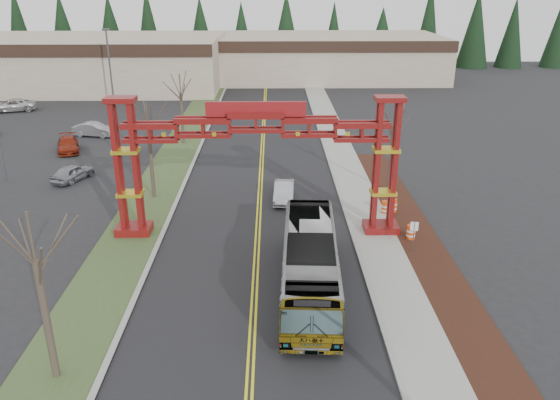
{
  "coord_description": "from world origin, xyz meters",
  "views": [
    {
      "loc": [
        0.98,
        -14.2,
        15.19
      ],
      "look_at": [
        1.4,
        15.0,
        3.5
      ],
      "focal_mm": 35.0,
      "sensor_mm": 36.0,
      "label": 1
    }
  ],
  "objects_px": {
    "bare_tree_median_near": "(36,262)",
    "bare_tree_median_far": "(181,94)",
    "parked_car_near_a": "(73,172)",
    "bare_tree_right_far": "(394,127)",
    "transit_bus": "(310,263)",
    "barrel_north": "(393,206)",
    "retail_building_west": "(71,62)",
    "street_sign": "(414,231)",
    "bare_tree_median_mid": "(148,129)",
    "gateway_arch": "(256,144)",
    "barrel_south": "(411,233)",
    "barrel_mid": "(385,208)",
    "parked_car_far_b": "(12,105)",
    "silver_sedan": "(284,192)",
    "parked_car_mid_a": "(68,144)",
    "parked_car_far_a": "(94,129)",
    "retail_building_east": "(325,57)",
    "light_pole_far": "(109,62)"
  },
  "relations": [
    {
      "from": "parked_car_near_a",
      "to": "retail_building_west",
      "type": "bearing_deg",
      "value": -49.93
    },
    {
      "from": "light_pole_far",
      "to": "barrel_mid",
      "type": "relative_size",
      "value": 9.91
    },
    {
      "from": "retail_building_west",
      "to": "parked_car_far_b",
      "type": "distance_m",
      "value": 17.84
    },
    {
      "from": "parked_car_far_a",
      "to": "bare_tree_median_far",
      "type": "bearing_deg",
      "value": -93.92
    },
    {
      "from": "bare_tree_median_near",
      "to": "bare_tree_median_far",
      "type": "bearing_deg",
      "value": 90.0
    },
    {
      "from": "barrel_south",
      "to": "barrel_north",
      "type": "height_order",
      "value": "barrel_north"
    },
    {
      "from": "bare_tree_right_far",
      "to": "barrel_south",
      "type": "distance_m",
      "value": 9.66
    },
    {
      "from": "parked_car_mid_a",
      "to": "bare_tree_right_far",
      "type": "height_order",
      "value": "bare_tree_right_far"
    },
    {
      "from": "bare_tree_median_near",
      "to": "bare_tree_median_far",
      "type": "relative_size",
      "value": 1.07
    },
    {
      "from": "bare_tree_right_far",
      "to": "light_pole_far",
      "type": "bearing_deg",
      "value": 133.15
    },
    {
      "from": "retail_building_west",
      "to": "transit_bus",
      "type": "distance_m",
      "value": 69.46
    },
    {
      "from": "silver_sedan",
      "to": "barrel_south",
      "type": "relative_size",
      "value": 4.01
    },
    {
      "from": "silver_sedan",
      "to": "barrel_mid",
      "type": "bearing_deg",
      "value": -18.23
    },
    {
      "from": "gateway_arch",
      "to": "barrel_north",
      "type": "bearing_deg",
      "value": 18.58
    },
    {
      "from": "parked_car_far_b",
      "to": "light_pole_far",
      "type": "xyz_separation_m",
      "value": [
        12.14,
        2.46,
        4.93
      ]
    },
    {
      "from": "retail_building_west",
      "to": "parked_car_near_a",
      "type": "bearing_deg",
      "value": -71.52
    },
    {
      "from": "transit_bus",
      "to": "bare_tree_median_far",
      "type": "distance_m",
      "value": 30.82
    },
    {
      "from": "retail_building_east",
      "to": "bare_tree_median_near",
      "type": "distance_m",
      "value": 77.91
    },
    {
      "from": "parked_car_far_b",
      "to": "barrel_north",
      "type": "distance_m",
      "value": 53.02
    },
    {
      "from": "retail_building_east",
      "to": "bare_tree_right_far",
      "type": "bearing_deg",
      "value": -90.0
    },
    {
      "from": "parked_car_far_b",
      "to": "barrel_south",
      "type": "bearing_deg",
      "value": 30.62
    },
    {
      "from": "parked_car_mid_a",
      "to": "bare_tree_median_mid",
      "type": "height_order",
      "value": "bare_tree_median_mid"
    },
    {
      "from": "gateway_arch",
      "to": "barrel_mid",
      "type": "bearing_deg",
      "value": 18.29
    },
    {
      "from": "street_sign",
      "to": "barrel_north",
      "type": "xyz_separation_m",
      "value": [
        0.09,
        6.15,
        -0.94
      ]
    },
    {
      "from": "gateway_arch",
      "to": "street_sign",
      "type": "xyz_separation_m",
      "value": [
        9.36,
        -2.97,
        -4.51
      ]
    },
    {
      "from": "transit_bus",
      "to": "barrel_north",
      "type": "distance_m",
      "value": 12.31
    },
    {
      "from": "gateway_arch",
      "to": "bare_tree_median_near",
      "type": "bearing_deg",
      "value": -120.06
    },
    {
      "from": "retail_building_west",
      "to": "retail_building_east",
      "type": "relative_size",
      "value": 1.21
    },
    {
      "from": "transit_bus",
      "to": "barrel_north",
      "type": "xyz_separation_m",
      "value": [
        6.55,
        10.36,
        -1.1
      ]
    },
    {
      "from": "retail_building_west",
      "to": "bare_tree_median_mid",
      "type": "relative_size",
      "value": 6.34
    },
    {
      "from": "parked_car_far_a",
      "to": "bare_tree_median_mid",
      "type": "distance_m",
      "value": 20.87
    },
    {
      "from": "silver_sedan",
      "to": "parked_car_far_b",
      "type": "height_order",
      "value": "parked_car_far_b"
    },
    {
      "from": "bare_tree_median_near",
      "to": "bare_tree_median_mid",
      "type": "bearing_deg",
      "value": 90.0
    },
    {
      "from": "retail_building_west",
      "to": "parked_car_far_a",
      "type": "height_order",
      "value": "retail_building_west"
    },
    {
      "from": "gateway_arch",
      "to": "retail_building_west",
      "type": "bearing_deg",
      "value": 119.07
    },
    {
      "from": "retail_building_west",
      "to": "parked_car_mid_a",
      "type": "bearing_deg",
      "value": -72.21
    },
    {
      "from": "bare_tree_median_near",
      "to": "transit_bus",
      "type": "bearing_deg",
      "value": 31.34
    },
    {
      "from": "retail_building_west",
      "to": "street_sign",
      "type": "height_order",
      "value": "retail_building_west"
    },
    {
      "from": "parked_car_near_a",
      "to": "bare_tree_right_far",
      "type": "height_order",
      "value": "bare_tree_right_far"
    },
    {
      "from": "retail_building_west",
      "to": "transit_bus",
      "type": "relative_size",
      "value": 3.94
    },
    {
      "from": "bare_tree_median_near",
      "to": "barrel_mid",
      "type": "xyz_separation_m",
      "value": [
        16.85,
        16.75,
        -4.88
      ]
    },
    {
      "from": "parked_car_mid_a",
      "to": "parked_car_far_a",
      "type": "height_order",
      "value": "parked_car_far_a"
    },
    {
      "from": "bare_tree_median_mid",
      "to": "bare_tree_median_far",
      "type": "height_order",
      "value": "bare_tree_median_mid"
    },
    {
      "from": "parked_car_far_b",
      "to": "bare_tree_median_far",
      "type": "bearing_deg",
      "value": 40.62
    },
    {
      "from": "parked_car_far_b",
      "to": "barrel_north",
      "type": "bearing_deg",
      "value": 33.96
    },
    {
      "from": "parked_car_near_a",
      "to": "barrel_north",
      "type": "height_order",
      "value": "parked_car_near_a"
    },
    {
      "from": "street_sign",
      "to": "bare_tree_median_mid",
      "type": "bearing_deg",
      "value": 151.57
    },
    {
      "from": "retail_building_west",
      "to": "parked_car_near_a",
      "type": "distance_m",
      "value": 46.02
    },
    {
      "from": "street_sign",
      "to": "barrel_south",
      "type": "bearing_deg",
      "value": 79.62
    },
    {
      "from": "retail_building_east",
      "to": "street_sign",
      "type": "bearing_deg",
      "value": -90.56
    }
  ]
}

